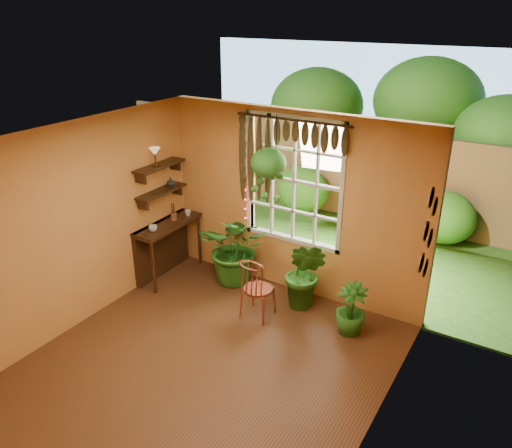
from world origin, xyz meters
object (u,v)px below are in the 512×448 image
Objects in this scene: counter_ledge at (164,242)px; windsor_chair at (257,297)px; potted_plant_left at (237,248)px; potted_plant_mid at (305,274)px; hanging_basket at (268,166)px.

windsor_chair reaches higher than counter_ledge.
windsor_chair is 0.93× the size of potted_plant_left.
potted_plant_left reaches higher than potted_plant_mid.
counter_ledge is 1.11× the size of windsor_chair.
counter_ledge is 2.26m from hanging_basket.
potted_plant_mid reaches higher than windsor_chair.
potted_plant_left is at bearing 18.73° from counter_ledge.
potted_plant_mid is at bearing 47.78° from windsor_chair.
potted_plant_left is 0.97× the size of hanging_basket.
hanging_basket is at bearing 177.55° from potted_plant_mid.
windsor_chair is (1.89, -0.29, -0.24)m from counter_ledge.
hanging_basket reaches higher than potted_plant_left.
potted_plant_left is at bearing 174.29° from potted_plant_mid.
counter_ledge is 1.01× the size of hanging_basket.
potted_plant_left reaches higher than windsor_chair.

